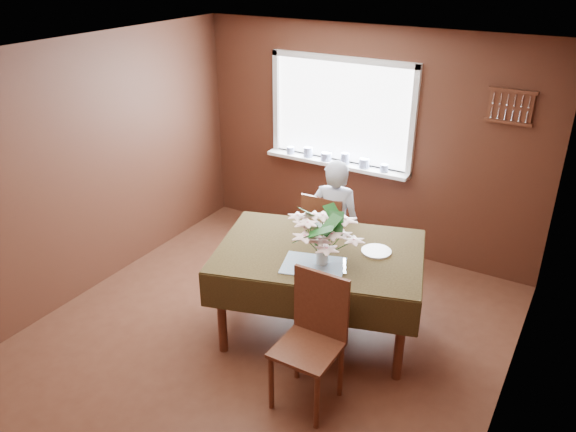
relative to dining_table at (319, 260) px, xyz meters
The scene contains 14 objects.
floor 0.95m from the dining_table, 128.27° to the right, with size 4.50×4.50×0.00m, color #512A1C.
ceiling 1.85m from the dining_table, 128.27° to the right, with size 4.50×4.50×0.00m, color white.
wall_back 1.89m from the dining_table, 101.59° to the left, with size 4.00×4.00×0.00m, color brown.
wall_left 2.46m from the dining_table, 168.90° to the right, with size 4.50×4.50×0.00m, color brown.
wall_right 1.77m from the dining_table, 15.87° to the right, with size 4.50×4.50×0.00m, color brown.
window_assembly 1.95m from the dining_table, 111.05° to the left, with size 1.72×0.20×1.22m.
spoon_rack 2.34m from the dining_table, 58.25° to the left, with size 0.44×0.05×0.33m.
dining_table is the anchor object (origin of this frame).
chair_far 0.89m from the dining_table, 113.21° to the left, with size 0.45×0.45×1.00m.
chair_near 0.84m from the dining_table, 65.81° to the right, with size 0.46×0.46×1.06m.
seated_woman 0.81m from the dining_table, 106.62° to the left, with size 0.51×0.33×1.39m, color white.
flower_bouquet 0.45m from the dining_table, 57.80° to the right, with size 0.51×0.51×0.44m.
side_plate 0.50m from the dining_table, 25.57° to the left, with size 0.26×0.26×0.01m, color white.
table_knife 0.36m from the dining_table, 26.48° to the right, with size 0.02×0.25×0.00m, color silver.
Camera 1 is at (2.26, -3.32, 3.21)m, focal length 35.00 mm.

